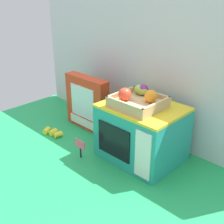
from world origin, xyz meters
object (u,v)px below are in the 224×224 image
object	(u,v)px
toy_microwave	(142,132)
food_groups_crate	(138,100)
loose_toy_banana	(53,132)
price_sign	(80,146)
cookie_set_box	(87,103)

from	to	relation	value
toy_microwave	food_groups_crate	xyz separation A→B (m)	(-0.02, -0.01, 0.17)
toy_microwave	loose_toy_banana	world-z (taller)	toy_microwave
price_sign	loose_toy_banana	distance (m)	0.30
cookie_set_box	price_sign	world-z (taller)	cookie_set_box
cookie_set_box	loose_toy_banana	distance (m)	0.26
cookie_set_box	loose_toy_banana	xyz separation A→B (m)	(-0.07, -0.21, -0.14)
toy_microwave	price_sign	world-z (taller)	toy_microwave
toy_microwave	price_sign	distance (m)	0.31
price_sign	loose_toy_banana	world-z (taller)	price_sign
loose_toy_banana	cookie_set_box	bearing A→B (deg)	71.38
price_sign	food_groups_crate	bearing A→B (deg)	46.44
cookie_set_box	loose_toy_banana	size ratio (longest dim) A/B	2.43
toy_microwave	price_sign	bearing A→B (deg)	-134.32
food_groups_crate	cookie_set_box	distance (m)	0.45
price_sign	loose_toy_banana	xyz separation A→B (m)	(-0.30, 0.04, -0.05)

